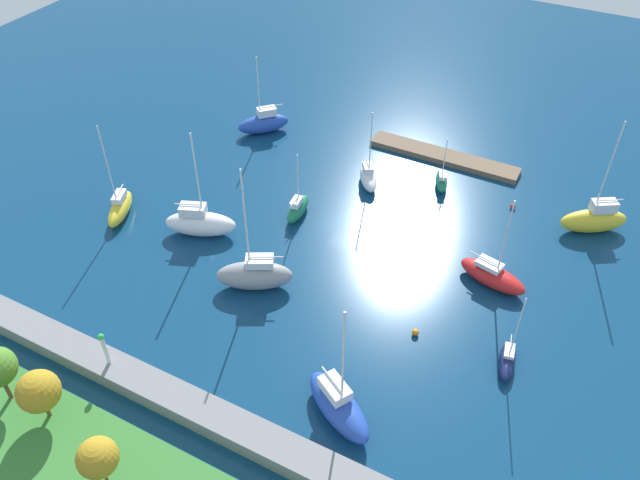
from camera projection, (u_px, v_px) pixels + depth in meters
water at (340, 225)px, 73.55m from camera, size 160.00×160.00×0.00m
pier_dock at (443, 156)px, 83.59m from camera, size 19.70×3.04×0.72m
breakwater at (191, 407)px, 54.01m from camera, size 59.51×2.92×1.60m
harbor_beacon at (104, 347)px, 55.14m from camera, size 0.56×0.56×3.73m
park_tree_west at (98, 458)px, 45.97m from camera, size 3.08×3.08×5.20m
park_tree_center at (39, 391)px, 50.79m from camera, size 3.51×3.51×5.01m
sailboat_yellow_near_pier at (120, 208)px, 74.02m from camera, size 4.20×6.66×12.22m
sailboat_white_mid_basin at (200, 222)px, 71.31m from camera, size 8.40×5.59×13.14m
sailboat_blue_east_end at (264, 123)px, 87.88m from camera, size 6.53×6.72×11.11m
sailboat_green_lone_north at (298, 208)px, 74.16m from camera, size 2.20×5.28×8.23m
sailboat_red_along_channel at (492, 275)px, 65.60m from camera, size 7.67×4.19×10.89m
sailboat_gray_center_basin at (255, 274)px, 64.87m from camera, size 8.14×6.08×14.59m
sailboat_navy_lone_south at (507, 360)px, 57.81m from camera, size 2.28×4.96×8.95m
sailboat_yellow_outer_mooring at (594, 219)px, 71.66m from camera, size 7.66×5.98×14.16m
sailboat_white_far_north at (368, 177)px, 78.75m from camera, size 4.51×5.33×10.25m
sailboat_blue_by_breakwater at (338, 405)px, 53.36m from camera, size 8.29×6.45×13.22m
sailboat_green_west_end at (442, 180)px, 78.66m from camera, size 2.93×4.74×6.63m
mooring_buoy_orange at (415, 332)px, 60.84m from camera, size 0.67×0.67×0.67m
mooring_buoy_red at (513, 206)px, 75.63m from camera, size 0.63×0.63×0.63m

